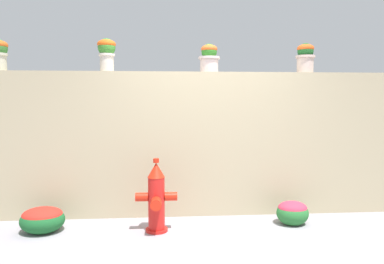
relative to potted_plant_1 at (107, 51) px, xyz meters
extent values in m
plane|color=#958F98|center=(1.31, -1.21, -2.21)|extent=(24.00, 24.00, 0.00)
cube|color=tan|center=(1.31, -0.01, -1.24)|extent=(6.11, 0.33, 1.94)
cylinder|color=beige|center=(0.00, 0.00, -0.16)|extent=(0.18, 0.18, 0.24)
cylinder|color=beige|center=(0.00, 0.00, -0.05)|extent=(0.21, 0.21, 0.03)
sphere|color=#3A832C|center=(0.00, 0.00, 0.05)|extent=(0.23, 0.23, 0.23)
ellipsoid|color=#E65817|center=(0.00, 0.00, 0.09)|extent=(0.24, 0.24, 0.13)
cylinder|color=beige|center=(1.37, 0.02, -0.17)|extent=(0.25, 0.25, 0.21)
cylinder|color=beige|center=(1.37, 0.02, -0.07)|extent=(0.29, 0.29, 0.03)
sphere|color=#2A6F20|center=(1.37, 0.02, 0.01)|extent=(0.21, 0.21, 0.21)
ellipsoid|color=#DF5821|center=(1.37, 0.02, 0.04)|extent=(0.22, 0.22, 0.12)
cylinder|color=beige|center=(2.69, -0.02, -0.16)|extent=(0.22, 0.22, 0.24)
cylinder|color=beige|center=(2.69, -0.02, -0.05)|extent=(0.26, 0.26, 0.03)
sphere|color=#1E5C24|center=(2.69, -0.02, 0.02)|extent=(0.22, 0.22, 0.22)
ellipsoid|color=#E6561E|center=(2.69, -0.02, 0.06)|extent=(0.23, 0.23, 0.12)
cylinder|color=red|center=(0.66, -0.69, -2.20)|extent=(0.27, 0.27, 0.03)
cylinder|color=red|center=(0.66, -0.69, -1.89)|extent=(0.20, 0.20, 0.65)
cone|color=red|center=(0.66, -0.69, -1.47)|extent=(0.21, 0.21, 0.17)
cylinder|color=red|center=(0.66, -0.69, -1.36)|extent=(0.07, 0.07, 0.05)
cylinder|color=red|center=(0.48, -0.69, -1.79)|extent=(0.15, 0.10, 0.10)
cylinder|color=red|center=(0.83, -0.69, -1.79)|extent=(0.15, 0.10, 0.10)
cylinder|color=red|center=(0.66, -0.87, -1.83)|extent=(0.13, 0.16, 0.13)
ellipsoid|color=#287132|center=(2.37, -0.57, -2.07)|extent=(0.40, 0.36, 0.31)
ellipsoid|color=#D6324C|center=(2.37, -0.57, -2.01)|extent=(0.36, 0.32, 0.17)
ellipsoid|color=#1A5A29|center=(-0.70, -0.60, -2.07)|extent=(0.52, 0.47, 0.31)
ellipsoid|color=red|center=(-0.70, -0.60, -2.01)|extent=(0.47, 0.41, 0.17)
camera|label=1|loc=(0.76, -4.90, -0.66)|focal=33.66mm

